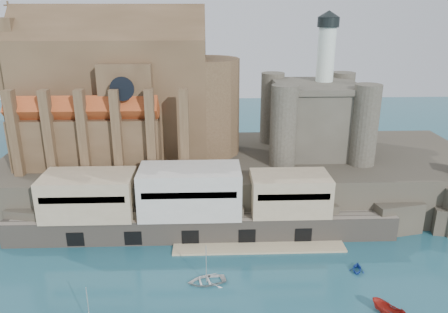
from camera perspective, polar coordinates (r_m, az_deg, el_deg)
promontory at (r=94.83m, az=1.90°, el=-2.70°), size 100.00×36.00×10.00m
quay at (r=79.29m, az=-4.54°, el=-6.37°), size 70.00×12.00×13.05m
church at (r=93.77m, az=-12.98°, el=7.55°), size 47.00×25.93×30.51m
castle_keep at (r=94.93m, az=11.80°, el=5.41°), size 21.20×21.20×29.30m
boat_6 at (r=69.53m, az=-2.30°, el=-16.09°), size 2.06×4.39×5.92m
boat_7 at (r=75.05m, az=16.94°, el=-14.10°), size 3.26×2.63×3.28m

